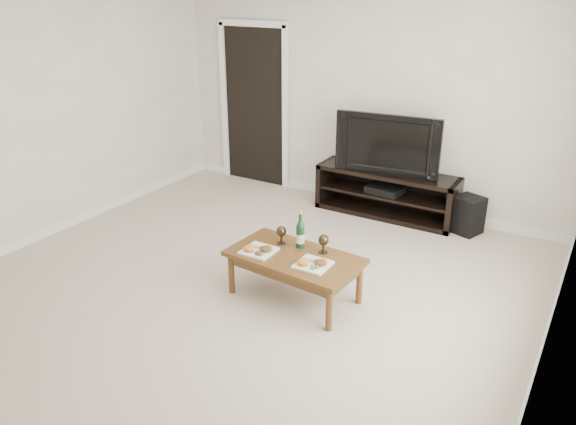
% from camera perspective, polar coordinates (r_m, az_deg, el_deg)
% --- Properties ---
extents(floor, '(5.50, 5.50, 0.00)m').
position_cam_1_polar(floor, '(5.05, -5.99, -8.70)').
color(floor, '#C1B29B').
rests_on(floor, ground).
extents(back_wall, '(5.00, 0.04, 2.60)m').
position_cam_1_polar(back_wall, '(6.84, 7.75, 11.43)').
color(back_wall, silver).
rests_on(back_wall, ground).
extents(doorway, '(0.90, 0.02, 2.05)m').
position_cam_1_polar(doorway, '(7.60, -3.39, 10.61)').
color(doorway, black).
rests_on(doorway, ground).
extents(media_console, '(1.66, 0.45, 0.55)m').
position_cam_1_polar(media_console, '(6.71, 9.95, 1.94)').
color(media_console, black).
rests_on(media_console, ground).
extents(television, '(1.21, 0.28, 0.69)m').
position_cam_1_polar(television, '(6.52, 10.31, 7.03)').
color(television, black).
rests_on(television, media_console).
extents(av_receiver, '(0.43, 0.34, 0.08)m').
position_cam_1_polar(av_receiver, '(6.69, 9.84, 2.34)').
color(av_receiver, black).
rests_on(av_receiver, media_console).
extents(subwoofer, '(0.35, 0.35, 0.42)m').
position_cam_1_polar(subwoofer, '(6.48, 17.81, -0.25)').
color(subwoofer, black).
rests_on(subwoofer, ground).
extents(coffee_table, '(1.18, 0.70, 0.42)m').
position_cam_1_polar(coffee_table, '(4.94, 0.65, -6.53)').
color(coffee_table, brown).
rests_on(coffee_table, ground).
extents(plate_left, '(0.27, 0.27, 0.07)m').
position_cam_1_polar(plate_left, '(4.88, -2.99, -3.66)').
color(plate_left, white).
rests_on(plate_left, coffee_table).
extents(plate_right, '(0.27, 0.27, 0.07)m').
position_cam_1_polar(plate_right, '(4.66, 2.56, -5.05)').
color(plate_right, white).
rests_on(plate_right, coffee_table).
extents(wine_bottle, '(0.07, 0.07, 0.35)m').
position_cam_1_polar(wine_bottle, '(4.90, 1.26, -1.69)').
color(wine_bottle, '#0E341B').
rests_on(wine_bottle, coffee_table).
extents(goblet_left, '(0.09, 0.09, 0.17)m').
position_cam_1_polar(goblet_left, '(5.00, -0.68, -2.29)').
color(goblet_left, '#35281D').
rests_on(goblet_left, coffee_table).
extents(goblet_right, '(0.09, 0.09, 0.17)m').
position_cam_1_polar(goblet_right, '(4.85, 3.62, -3.19)').
color(goblet_right, '#35281D').
rests_on(goblet_right, coffee_table).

